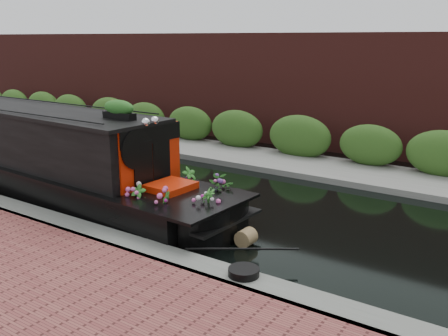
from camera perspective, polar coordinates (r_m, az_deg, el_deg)
The scene contains 8 objects.
ground at distance 12.16m, azimuth -2.27°, elevation -3.69°, with size 80.00×80.00×0.00m, color black.
near_bank_coping at distance 9.89m, azimuth -13.89°, elevation -8.57°, with size 40.00×0.60×0.50m, color slate.
far_bank_path at distance 15.59m, azimuth 6.97°, elevation 0.35°, with size 40.00×2.40×0.34m, color gray.
far_hedge at distance 16.37m, azimuth 8.44°, elevation 0.99°, with size 40.00×1.10×2.80m, color #2F561C.
far_brick_wall at distance 18.24m, azimuth 11.36°, elevation 2.27°, with size 40.00×1.00×8.00m, color #511F1B.
narrowboat at distance 13.65m, azimuth -20.82°, elevation 0.98°, with size 11.86×2.58×2.77m.
rope_fender at distance 9.53m, azimuth 2.54°, elevation -7.94°, with size 0.33×0.33×0.33m, color olive.
coiled_mooring_rope at distance 7.91m, azimuth 2.27°, elevation -11.77°, with size 0.49×0.49×0.12m, color black.
Camera 1 is at (6.92, -9.24, 3.83)m, focal length 40.00 mm.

